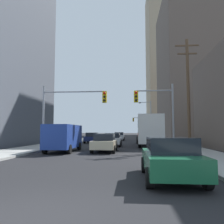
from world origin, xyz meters
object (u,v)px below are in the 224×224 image
(sedan_navy, at_px, (92,138))
(traffic_signal_far_right, at_px, (139,123))
(city_bus, at_px, (148,129))
(cargo_van_blue, at_px, (64,136))
(sedan_silver, at_px, (119,136))
(traffic_signal_near_right, at_px, (156,106))
(sedan_green, at_px, (170,158))
(sedan_beige, at_px, (105,143))
(traffic_signal_near_left, at_px, (71,105))
(sedan_white, at_px, (113,140))

(sedan_navy, distance_m, traffic_signal_far_right, 30.79)
(city_bus, distance_m, cargo_van_blue, 11.57)
(cargo_van_blue, xyz_separation_m, sedan_silver, (3.46, 24.01, -0.52))
(sedan_navy, relative_size, traffic_signal_near_right, 0.70)
(city_bus, bearing_deg, sedan_green, -92.05)
(traffic_signal_near_right, bearing_deg, sedan_navy, 122.52)
(sedan_beige, xyz_separation_m, traffic_signal_near_left, (-3.30, 1.54, 3.37))
(sedan_silver, bearing_deg, sedan_beige, -90.03)
(traffic_signal_near_left, bearing_deg, sedan_navy, 90.75)
(sedan_silver, height_order, traffic_signal_near_right, traffic_signal_near_right)
(sedan_white, bearing_deg, sedan_navy, 117.39)
(sedan_green, distance_m, traffic_signal_near_right, 12.50)
(traffic_signal_far_right, bearing_deg, sedan_navy, -105.19)
(city_bus, xyz_separation_m, traffic_signal_far_right, (0.27, 35.16, 2.09))
(sedan_white, bearing_deg, traffic_signal_near_left, -121.64)
(sedan_beige, height_order, traffic_signal_near_right, traffic_signal_near_right)
(sedan_green, bearing_deg, traffic_signal_far_right, 88.99)
(cargo_van_blue, relative_size, sedan_silver, 1.24)
(sedan_white, height_order, traffic_signal_near_left, traffic_signal_near_left)
(sedan_white, xyz_separation_m, traffic_signal_near_left, (-3.41, -5.54, 3.37))
(cargo_van_blue, bearing_deg, traffic_signal_far_right, 79.62)
(traffic_signal_far_right, bearing_deg, sedan_silver, -103.00)
(sedan_navy, bearing_deg, sedan_white, -62.61)
(city_bus, relative_size, traffic_signal_far_right, 1.93)
(sedan_navy, distance_m, traffic_signal_near_left, 12.88)
(sedan_beige, relative_size, traffic_signal_near_left, 0.70)
(traffic_signal_near_left, bearing_deg, sedan_silver, 81.55)
(sedan_navy, height_order, traffic_signal_far_right, traffic_signal_far_right)
(sedan_silver, distance_m, traffic_signal_far_right, 20.50)
(traffic_signal_near_right, bearing_deg, cargo_van_blue, -167.56)
(cargo_van_blue, relative_size, traffic_signal_near_right, 0.87)
(sedan_silver, bearing_deg, traffic_signal_near_right, -78.68)
(sedan_beige, bearing_deg, traffic_signal_far_right, 84.02)
(traffic_signal_near_left, relative_size, traffic_signal_far_right, 1.01)
(sedan_beige, height_order, sedan_white, same)
(city_bus, xyz_separation_m, sedan_silver, (-4.28, 15.44, -1.16))
(sedan_green, height_order, sedan_navy, same)
(traffic_signal_near_left, height_order, traffic_signal_far_right, same)
(sedan_beige, height_order, sedan_silver, same)
(city_bus, bearing_deg, sedan_white, -162.79)
(sedan_white, bearing_deg, traffic_signal_near_right, -51.82)
(sedan_silver, xyz_separation_m, traffic_signal_near_right, (4.46, -22.27, 3.26))
(sedan_silver, xyz_separation_m, traffic_signal_near_left, (-3.31, -22.27, 3.37))
(city_bus, xyz_separation_m, traffic_signal_near_left, (-7.59, -6.83, 2.21))
(traffic_signal_near_left, height_order, traffic_signal_near_right, same)
(traffic_signal_near_left, xyz_separation_m, traffic_signal_near_right, (7.76, -0.00, -0.11))
(sedan_green, relative_size, traffic_signal_far_right, 0.70)
(traffic_signal_near_right, height_order, traffic_signal_far_right, same)
(sedan_beige, distance_m, traffic_signal_far_right, 43.88)
(cargo_van_blue, bearing_deg, traffic_signal_near_right, 12.44)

